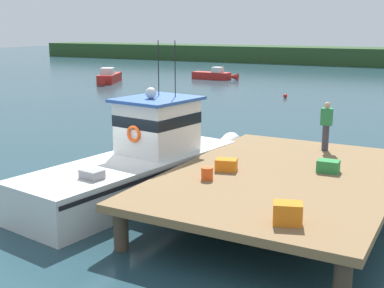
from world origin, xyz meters
TOP-DOWN VIEW (x-y plane):
  - ground_plane at (0.00, 0.00)m, footprint 200.00×200.00m
  - dock at (4.80, 0.00)m, footprint 6.00×9.00m
  - main_fishing_boat at (0.28, -0.16)m, footprint 3.62×9.96m
  - crate_stack_mid_dock at (5.87, 0.78)m, footprint 0.62×0.47m
  - crate_single_far at (6.08, -3.52)m, footprint 0.71×0.62m
  - crate_single_by_cleat at (3.26, -0.45)m, footprint 0.70×0.59m
  - bait_bucket at (3.19, -1.52)m, footprint 0.32×0.32m
  - deckhand_by_the_boat at (5.13, 3.32)m, footprint 0.36×0.22m
  - moored_boat_far_left at (-13.87, 33.74)m, footprint 4.94×1.29m
  - moored_boat_near_channel at (-21.36, 25.89)m, footprint 3.40×5.66m
  - mooring_buoy_inshore at (-2.94, 23.59)m, footprint 0.32×0.32m

SIDE VIEW (x-z plane):
  - ground_plane at x=0.00m, z-range 0.00..0.00m
  - mooring_buoy_inshore at x=-2.94m, z-range 0.00..0.32m
  - moored_boat_far_left at x=-13.87m, z-range -0.20..1.06m
  - moored_boat_near_channel at x=-21.36m, z-range -0.23..1.22m
  - main_fishing_boat at x=0.28m, z-range -1.39..3.41m
  - dock at x=4.80m, z-range 0.47..1.67m
  - crate_single_by_cleat at x=3.26m, z-range 1.20..1.54m
  - bait_bucket at x=3.19m, z-range 1.20..1.54m
  - crate_stack_mid_dock at x=5.87m, z-range 1.20..1.54m
  - crate_single_far at x=6.08m, z-range 1.20..1.66m
  - deckhand_by_the_boat at x=5.13m, z-range 1.24..2.87m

